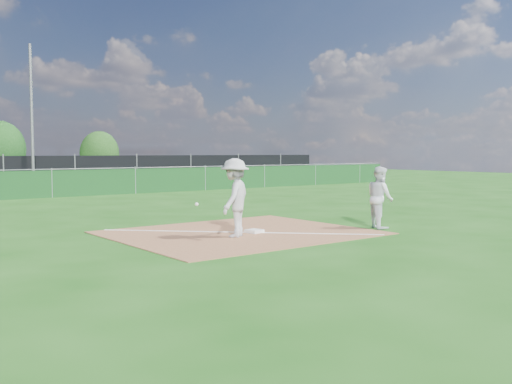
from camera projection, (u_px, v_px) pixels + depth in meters
ground at (97, 206)px, 21.16m from camera, size 90.00×90.00×0.00m
infield_dirt at (240, 233)px, 14.08m from camera, size 6.00×5.00×0.02m
foul_line at (240, 232)px, 14.08m from camera, size 5.01×5.01×0.01m
green_fence at (52, 184)px, 25.06m from camera, size 44.00×0.05×1.20m
black_fence at (4, 172)px, 31.34m from camera, size 46.00×0.04×1.80m
light_pole at (32, 116)px, 31.80m from camera, size 0.16×0.16×8.00m
first_base at (254, 231)px, 14.04m from camera, size 0.42×0.42×0.08m
play_at_first at (235, 198)px, 13.31m from camera, size 1.94×1.25×1.84m
runner at (380, 197)px, 14.94m from camera, size 0.90×0.98×1.63m
car_right at (83, 171)px, 38.07m from camera, size 4.89×2.01×1.42m
tree_mid at (0, 149)px, 41.18m from camera, size 3.61×3.61×4.28m
tree_right at (99, 153)px, 46.02m from camera, size 3.12×3.12×3.70m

